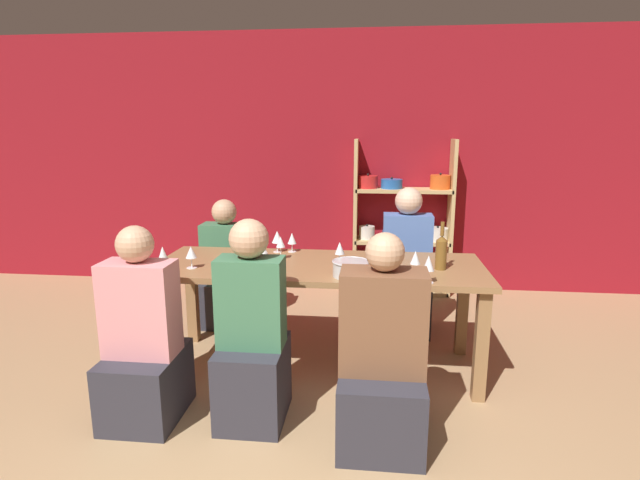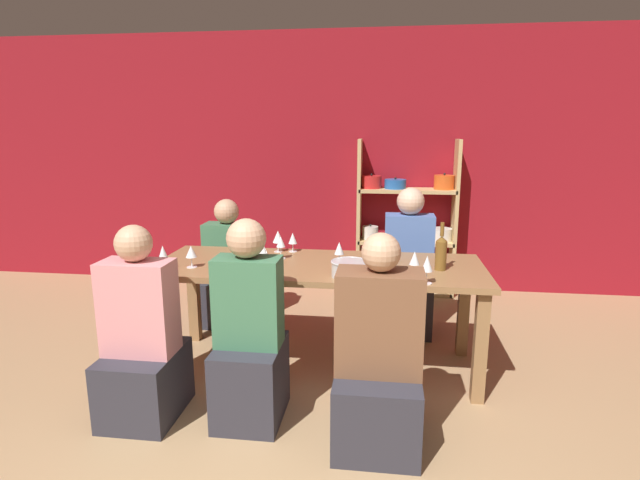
# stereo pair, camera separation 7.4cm
# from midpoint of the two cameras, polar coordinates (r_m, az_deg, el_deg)

# --- Properties ---
(wall_back_red) EXTENTS (8.80, 0.06, 2.70)m
(wall_back_red) POSITION_cam_midpoint_polar(r_m,az_deg,el_deg) (5.39, 4.32, 8.77)
(wall_back_red) COLOR maroon
(wall_back_red) RESTS_ON ground_plane
(shelf_unit) EXTENTS (1.01, 0.30, 1.61)m
(shelf_unit) POSITION_cam_midpoint_polar(r_m,az_deg,el_deg) (5.28, 10.10, 0.91)
(shelf_unit) COLOR tan
(shelf_unit) RESTS_ON ground_plane
(dining_table) EXTENTS (2.29, 0.86, 0.78)m
(dining_table) POSITION_cam_midpoint_polar(r_m,az_deg,el_deg) (3.52, 0.39, -4.25)
(dining_table) COLOR olive
(dining_table) RESTS_ON ground_plane
(mixing_bowl) EXTENTS (0.24, 0.24, 0.10)m
(mixing_bowl) POSITION_cam_midpoint_polar(r_m,az_deg,el_deg) (3.19, 4.05, -3.21)
(mixing_bowl) COLOR #B7BABC
(mixing_bowl) RESTS_ON dining_table
(wine_bottle_green) EXTENTS (0.08, 0.08, 0.32)m
(wine_bottle_green) POSITION_cam_midpoint_polar(r_m,az_deg,el_deg) (3.42, 14.27, -1.35)
(wine_bottle_green) COLOR brown
(wine_bottle_green) RESTS_ON dining_table
(wine_glass_red_a) EXTENTS (0.07, 0.07, 0.15)m
(wine_glass_red_a) POSITION_cam_midpoint_polar(r_m,az_deg,el_deg) (3.29, 11.39, -2.13)
(wine_glass_red_a) COLOR white
(wine_glass_red_a) RESTS_ON dining_table
(wine_glass_empty_a) EXTENTS (0.07, 0.07, 0.17)m
(wine_glass_empty_a) POSITION_cam_midpoint_polar(r_m,az_deg,el_deg) (3.10, 12.81, -2.73)
(wine_glass_empty_a) COLOR white
(wine_glass_empty_a) RESTS_ON dining_table
(wine_glass_red_b) EXTENTS (0.07, 0.07, 0.17)m
(wine_glass_red_b) POSITION_cam_midpoint_polar(r_m,az_deg,el_deg) (3.39, 2.83, -1.06)
(wine_glass_red_b) COLOR white
(wine_glass_red_b) RESTS_ON dining_table
(wine_glass_red_c) EXTENTS (0.06, 0.06, 0.14)m
(wine_glass_red_c) POSITION_cam_midpoint_polar(r_m,az_deg,el_deg) (3.51, -5.89, -1.15)
(wine_glass_red_c) COLOR white
(wine_glass_red_c) RESTS_ON dining_table
(wine_glass_white_a) EXTENTS (0.07, 0.07, 0.15)m
(wine_glass_white_a) POSITION_cam_midpoint_polar(r_m,az_deg,el_deg) (3.83, -2.58, 0.12)
(wine_glass_white_a) COLOR white
(wine_glass_white_a) RESTS_ON dining_table
(wine_glass_empty_b) EXTENTS (0.07, 0.07, 0.17)m
(wine_glass_empty_b) POSITION_cam_midpoint_polar(r_m,az_deg,el_deg) (3.62, -3.92, -0.30)
(wine_glass_empty_b) COLOR white
(wine_glass_empty_b) RESTS_ON dining_table
(wine_glass_red_d) EXTENTS (0.07, 0.07, 0.17)m
(wine_glass_red_d) POSITION_cam_midpoint_polar(r_m,az_deg,el_deg) (3.47, -16.93, -1.45)
(wine_glass_red_d) COLOR white
(wine_glass_red_d) RESTS_ON dining_table
(wine_glass_white_b) EXTENTS (0.08, 0.08, 0.15)m
(wine_glass_white_b) POSITION_cam_midpoint_polar(r_m,az_deg,el_deg) (3.48, -13.93, -1.38)
(wine_glass_white_b) COLOR white
(wine_glass_white_b) RESTS_ON dining_table
(wine_glass_empty_c) EXTENTS (0.08, 0.08, 0.17)m
(wine_glass_empty_c) POSITION_cam_midpoint_polar(r_m,az_deg,el_deg) (3.82, -4.28, 0.34)
(wine_glass_empty_c) COLOR white
(wine_glass_empty_c) RESTS_ON dining_table
(cell_phone) EXTENTS (0.13, 0.17, 0.01)m
(cell_phone) POSITION_cam_midpoint_polar(r_m,az_deg,el_deg) (3.63, 7.95, -2.22)
(cell_phone) COLOR black
(cell_phone) RESTS_ON dining_table
(person_near_a) EXTENTS (0.38, 0.47, 1.21)m
(person_near_a) POSITION_cam_midpoint_polar(r_m,az_deg,el_deg) (3.00, -7.33, -11.96)
(person_near_a) COLOR #2D2D38
(person_near_a) RESTS_ON ground_plane
(person_far_a) EXTENTS (0.41, 0.51, 1.11)m
(person_far_a) POSITION_cam_midpoint_polar(r_m,az_deg,el_deg) (4.53, -9.88, -4.27)
(person_far_a) COLOR #2D2D38
(person_far_a) RESTS_ON ground_plane
(person_near_b) EXTENTS (0.41, 0.51, 1.17)m
(person_near_b) POSITION_cam_midpoint_polar(r_m,az_deg,el_deg) (3.18, -19.03, -11.66)
(person_near_b) COLOR #2D2D38
(person_near_b) RESTS_ON ground_plane
(person_far_b) EXTENTS (0.40, 0.50, 1.23)m
(person_far_b) POSITION_cam_midpoint_polar(r_m,az_deg,el_deg) (4.32, 10.46, -4.39)
(person_far_b) COLOR #2D2D38
(person_far_b) RESTS_ON ground_plane
(person_near_c) EXTENTS (0.46, 0.57, 1.18)m
(person_near_c) POSITION_cam_midpoint_polar(r_m,az_deg,el_deg) (2.82, 7.41, -14.47)
(person_near_c) COLOR #2D2D38
(person_near_c) RESTS_ON ground_plane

